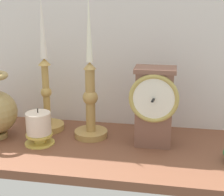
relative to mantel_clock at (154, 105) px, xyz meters
The scene contains 6 objects.
ground_plane 17.90cm from the mantel_clock, 166.50° to the right, with size 100.00×36.00×2.40cm, color brown.
back_wall 28.72cm from the mantel_clock, 127.85° to the left, with size 120.00×2.00×65.00cm, color silver.
mantel_clock is the anchor object (origin of this frame).
candlestick_tall_left 18.64cm from the mantel_clock, behind, with size 9.79×9.79×40.92cm.
candlestick_tall_center 33.46cm from the mantel_clock, behind, with size 9.95×9.95×40.55cm.
pillar_candle_front 32.64cm from the mantel_clock, behind, with size 8.37×8.37×10.41cm.
Camera 1 is at (16.38, -84.48, 40.23)cm, focal length 54.02 mm.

